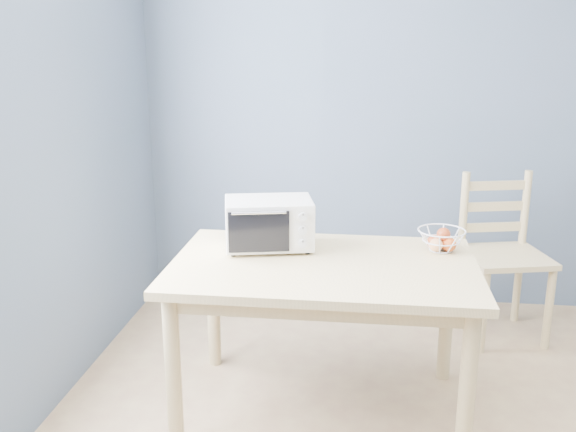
# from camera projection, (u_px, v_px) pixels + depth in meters

# --- Properties ---
(room) EXTENTS (4.01, 4.51, 2.61)m
(room) POSITION_uv_depth(u_px,v_px,m) (541.00, 190.00, 1.94)
(room) COLOR tan
(room) RESTS_ON ground
(dining_table) EXTENTS (1.40, 0.90, 0.75)m
(dining_table) POSITION_uv_depth(u_px,v_px,m) (323.00, 283.00, 2.97)
(dining_table) COLOR #E3C588
(dining_table) RESTS_ON ground
(toaster_oven) EXTENTS (0.47, 0.38, 0.25)m
(toaster_oven) POSITION_uv_depth(u_px,v_px,m) (265.00, 223.00, 3.11)
(toaster_oven) COLOR silver
(toaster_oven) RESTS_ON dining_table
(fruit_basket) EXTENTS (0.27, 0.27, 0.12)m
(fruit_basket) POSITION_uv_depth(u_px,v_px,m) (441.00, 240.00, 3.09)
(fruit_basket) COLOR white
(fruit_basket) RESTS_ON dining_table
(dining_chair) EXTENTS (0.55, 0.55, 0.98)m
(dining_chair) POSITION_uv_depth(u_px,v_px,m) (502.00, 258.00, 3.82)
(dining_chair) COLOR #E3C588
(dining_chair) RESTS_ON ground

